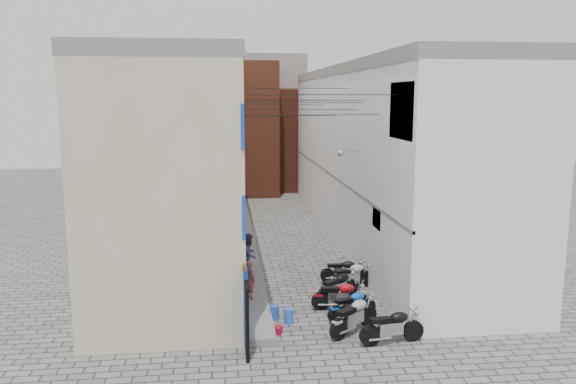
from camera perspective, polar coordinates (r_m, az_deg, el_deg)
name	(u,v)px	position (r m, az deg, el deg)	size (l,w,h in m)	color
ground	(329,344)	(17.77, 4.20, -15.12)	(90.00, 90.00, 0.00)	#5E5B58
plinth	(245,237)	(29.77, -4.38, -4.59)	(0.90, 26.00, 0.25)	slate
building_left	(186,155)	(29.00, -10.29, 3.69)	(5.10, 27.00, 9.00)	#BDB08F
building_right	(378,153)	(30.09, 9.08, 3.95)	(5.94, 26.00, 9.00)	white
building_far_brick_left	(237,128)	(43.92, -5.16, 6.44)	(6.00, 6.00, 10.00)	brown
building_far_brick_right	(298,139)	(46.37, 1.01, 5.41)	(5.00, 6.00, 8.00)	brown
building_far_concrete	(258,119)	(49.97, -3.04, 7.43)	(8.00, 5.00, 11.00)	slate
far_shopfront	(266,182)	(41.62, -2.23, 1.04)	(2.00, 0.30, 2.40)	black
overhead_wires	(297,104)	(23.68, 0.94, 8.90)	(5.80, 13.02, 1.32)	black
motorcycle_a	(392,325)	(17.79, 10.53, -13.11)	(0.66, 2.09, 1.21)	black
motorcycle_b	(354,314)	(18.34, 6.74, -12.20)	(0.69, 2.18, 1.26)	#A2A3A7
motorcycle_c	(352,304)	(19.39, 6.56, -11.21)	(0.60, 1.92, 1.11)	blue
motorcycle_d	(340,294)	(20.13, 5.33, -10.28)	(0.64, 2.04, 1.18)	#9B0B11
motorcycle_e	(338,285)	(21.04, 5.14, -9.37)	(0.64, 2.04, 1.18)	black
motorcycle_f	(352,275)	(22.27, 6.48, -8.33)	(0.64, 2.02, 1.17)	silver
motorcycle_g	(343,269)	(23.01, 5.64, -7.82)	(0.59, 1.88, 1.09)	black
person_a	(250,279)	(20.46, -3.85, -8.84)	(0.52, 0.34, 1.41)	#9C4638
person_b	(249,255)	(22.85, -3.98, -6.38)	(0.86, 0.67, 1.77)	#33394D
water_jug_near	(289,316)	(19.06, 0.07, -12.49)	(0.32, 0.32, 0.50)	blue
water_jug_far	(275,312)	(19.41, -1.37, -12.12)	(0.30, 0.30, 0.48)	blue
red_crate	(276,330)	(18.36, -1.26, -13.83)	(0.39, 0.29, 0.24)	#A30B2A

